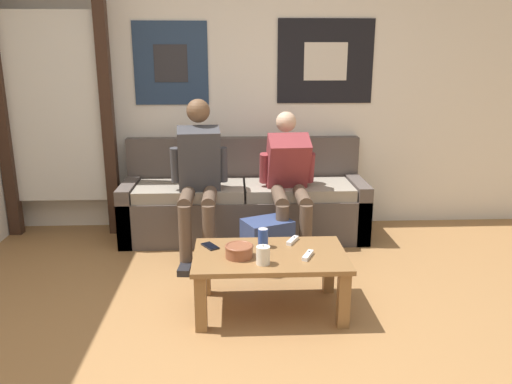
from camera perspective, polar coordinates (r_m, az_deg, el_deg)
ground_plane at (r=2.79m, az=-0.91°, el=-19.08°), size 18.00×18.00×0.00m
wall_back at (r=4.65m, az=-1.87°, el=11.61°), size 10.00×0.07×2.55m
door_frame at (r=4.70m, az=-22.10°, el=9.59°), size 1.00×0.10×2.15m
couch at (r=4.49m, az=-1.34°, el=-1.34°), size 2.13×0.69×0.85m
coffee_table at (r=3.17m, az=1.60°, el=-8.23°), size 0.95×0.58×0.38m
person_seated_adult at (r=4.05m, az=-6.59°, el=2.25°), size 0.47×0.82×1.24m
person_seated_teen at (r=4.10m, az=3.78°, el=1.67°), size 0.47×0.96×1.12m
backpack at (r=3.82m, az=1.36°, el=-6.12°), size 0.42×0.38×0.38m
ceramic_bowl at (r=3.07m, az=-1.94°, el=-6.69°), size 0.18×0.18×0.08m
pillar_candle at (r=2.97m, az=0.81°, el=-7.24°), size 0.08×0.08×0.12m
drink_can_blue at (r=3.22m, az=0.81°, el=-5.27°), size 0.07×0.07×0.12m
game_controller_near_left at (r=3.09m, az=5.94°, el=-7.21°), size 0.09×0.14×0.03m
game_controller_near_right at (r=3.32m, az=4.19°, el=-5.55°), size 0.10×0.14×0.03m
cell_phone at (r=3.25m, az=-5.27°, el=-6.17°), size 0.13×0.15×0.01m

